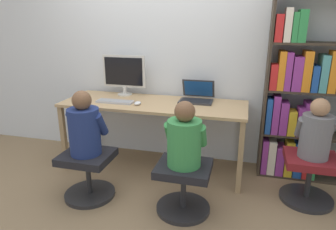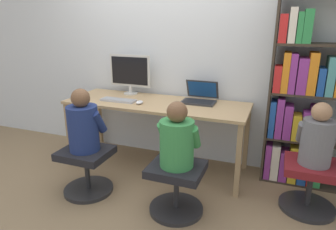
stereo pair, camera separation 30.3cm
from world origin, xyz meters
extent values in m
plane|color=#846B4C|center=(0.00, 0.00, 0.00)|extent=(14.00, 14.00, 0.00)
cube|color=silver|center=(0.00, 0.76, 1.30)|extent=(10.00, 0.05, 2.60)
cube|color=tan|center=(0.00, 0.35, 0.76)|extent=(1.99, 0.69, 0.03)
cube|color=#9C7D56|center=(-0.95, 0.04, 0.37)|extent=(0.05, 0.05, 0.74)
cube|color=#9C7D56|center=(0.95, 0.04, 0.37)|extent=(0.05, 0.05, 0.74)
cube|color=#9C7D56|center=(-0.95, 0.65, 0.37)|extent=(0.05, 0.05, 0.74)
cube|color=#9C7D56|center=(0.95, 0.65, 0.37)|extent=(0.05, 0.05, 0.74)
cylinder|color=beige|center=(-0.43, 0.58, 0.78)|extent=(0.17, 0.17, 0.01)
cylinder|color=beige|center=(-0.43, 0.58, 0.83)|extent=(0.04, 0.04, 0.08)
cube|color=beige|center=(-0.43, 0.58, 1.05)|extent=(0.51, 0.02, 0.37)
cube|color=black|center=(-0.43, 0.57, 1.05)|extent=(0.46, 0.01, 0.32)
cube|color=#2D2D30|center=(0.44, 0.47, 0.78)|extent=(0.36, 0.22, 0.02)
cube|color=black|center=(0.44, 0.47, 0.79)|extent=(0.31, 0.17, 0.00)
cube|color=#2D2D30|center=(0.44, 0.62, 0.89)|extent=(0.36, 0.10, 0.21)
cube|color=#19478C|center=(0.44, 0.62, 0.89)|extent=(0.31, 0.08, 0.17)
cube|color=#B2B2B7|center=(-0.40, 0.23, 0.78)|extent=(0.40, 0.13, 0.02)
cube|color=#97979C|center=(-0.40, 0.23, 0.79)|extent=(0.37, 0.11, 0.00)
ellipsoid|color=silver|center=(-0.14, 0.21, 0.79)|extent=(0.07, 0.10, 0.04)
cylinder|color=#262628|center=(-0.43, -0.39, 0.02)|extent=(0.48, 0.48, 0.04)
cylinder|color=#262628|center=(-0.43, -0.39, 0.21)|extent=(0.05, 0.05, 0.34)
cube|color=black|center=(-0.43, -0.39, 0.41)|extent=(0.46, 0.40, 0.07)
cylinder|color=#262628|center=(0.49, -0.38, 0.02)|extent=(0.48, 0.48, 0.04)
cylinder|color=#262628|center=(0.49, -0.38, 0.21)|extent=(0.05, 0.05, 0.34)
cube|color=black|center=(0.49, -0.38, 0.41)|extent=(0.46, 0.40, 0.07)
cylinder|color=navy|center=(-0.43, -0.39, 0.66)|extent=(0.28, 0.28, 0.43)
sphere|color=brown|center=(-0.43, -0.39, 0.95)|extent=(0.17, 0.17, 0.17)
cylinder|color=navy|center=(-0.56, -0.33, 0.72)|extent=(0.08, 0.19, 0.24)
cylinder|color=navy|center=(-0.29, -0.33, 0.72)|extent=(0.08, 0.19, 0.24)
cylinder|color=#388C47|center=(0.49, -0.38, 0.64)|extent=(0.29, 0.29, 0.40)
sphere|color=brown|center=(0.49, -0.38, 0.92)|extent=(0.17, 0.17, 0.17)
cylinder|color=#388C47|center=(0.36, -0.32, 0.70)|extent=(0.08, 0.18, 0.23)
cylinder|color=#388C47|center=(0.63, -0.32, 0.70)|extent=(0.08, 0.18, 0.23)
cube|color=#382D23|center=(1.15, 0.56, 0.94)|extent=(0.02, 0.29, 1.89)
cube|color=#382D23|center=(1.60, 0.56, 0.01)|extent=(0.87, 0.28, 0.02)
cube|color=#382D23|center=(1.60, 0.56, 0.48)|extent=(0.87, 0.28, 0.02)
cube|color=#382D23|center=(1.60, 0.56, 0.94)|extent=(0.87, 0.28, 0.02)
cube|color=#382D23|center=(1.60, 0.56, 1.41)|extent=(0.87, 0.28, 0.02)
cube|color=#8C338C|center=(1.21, 0.54, 0.21)|extent=(0.06, 0.23, 0.38)
cube|color=silver|center=(1.28, 0.52, 0.21)|extent=(0.08, 0.19, 0.37)
cube|color=#8C338C|center=(1.36, 0.53, 0.18)|extent=(0.08, 0.21, 0.32)
cube|color=gold|center=(1.45, 0.52, 0.21)|extent=(0.08, 0.21, 0.38)
cube|color=#1E4C9E|center=(1.54, 0.53, 0.21)|extent=(0.08, 0.21, 0.37)
cube|color=red|center=(1.61, 0.54, 0.21)|extent=(0.05, 0.24, 0.37)
cube|color=#2D8C47|center=(1.68, 0.51, 0.20)|extent=(0.08, 0.18, 0.34)
cube|color=#1E4C9E|center=(1.20, 0.52, 0.68)|extent=(0.05, 0.19, 0.37)
cube|color=#8C338C|center=(1.27, 0.54, 0.69)|extent=(0.07, 0.23, 0.40)
cube|color=#8C338C|center=(1.35, 0.52, 0.66)|extent=(0.08, 0.19, 0.34)
cube|color=gold|center=(1.43, 0.51, 0.62)|extent=(0.08, 0.18, 0.25)
cube|color=#8C338C|center=(1.51, 0.50, 0.64)|extent=(0.06, 0.16, 0.30)
cube|color=#8C338C|center=(1.58, 0.53, 0.66)|extent=(0.07, 0.22, 0.35)
cube|color=teal|center=(1.67, 0.54, 0.66)|extent=(0.09, 0.23, 0.34)
cube|color=red|center=(1.21, 0.50, 1.08)|extent=(0.07, 0.17, 0.25)
cube|color=orange|center=(1.28, 0.54, 1.15)|extent=(0.06, 0.24, 0.38)
cube|color=#8C338C|center=(1.34, 0.52, 1.14)|extent=(0.06, 0.20, 0.37)
cube|color=#8C338C|center=(1.42, 0.54, 1.12)|extent=(0.09, 0.23, 0.33)
cube|color=orange|center=(1.51, 0.53, 1.15)|extent=(0.08, 0.22, 0.39)
cube|color=#1E4C9E|center=(1.59, 0.54, 1.08)|extent=(0.06, 0.24, 0.25)
cube|color=teal|center=(1.66, 0.54, 1.13)|extent=(0.07, 0.24, 0.35)
cube|color=red|center=(1.21, 0.50, 1.55)|extent=(0.07, 0.16, 0.26)
cube|color=silver|center=(1.29, 0.52, 1.58)|extent=(0.06, 0.20, 0.31)
cube|color=#2D8C47|center=(1.35, 0.53, 1.56)|extent=(0.05, 0.22, 0.27)
cube|color=#2D8C47|center=(1.42, 0.52, 1.57)|extent=(0.07, 0.20, 0.30)
cylinder|color=#262628|center=(1.58, 0.07, 0.02)|extent=(0.48, 0.48, 0.04)
cylinder|color=#262628|center=(1.58, 0.07, 0.21)|extent=(0.05, 0.05, 0.34)
cube|color=maroon|center=(1.58, 0.07, 0.41)|extent=(0.46, 0.40, 0.07)
cylinder|color=slate|center=(1.58, 0.07, 0.64)|extent=(0.26, 0.26, 0.39)
sphere|color=#A87A56|center=(1.58, 0.07, 0.91)|extent=(0.16, 0.16, 0.16)
cylinder|color=slate|center=(1.46, 0.12, 0.70)|extent=(0.07, 0.17, 0.22)
cylinder|color=slate|center=(1.70, 0.12, 0.70)|extent=(0.07, 0.17, 0.22)
camera|label=1|loc=(0.95, -2.64, 1.62)|focal=32.00mm
camera|label=2|loc=(1.24, -2.55, 1.62)|focal=32.00mm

